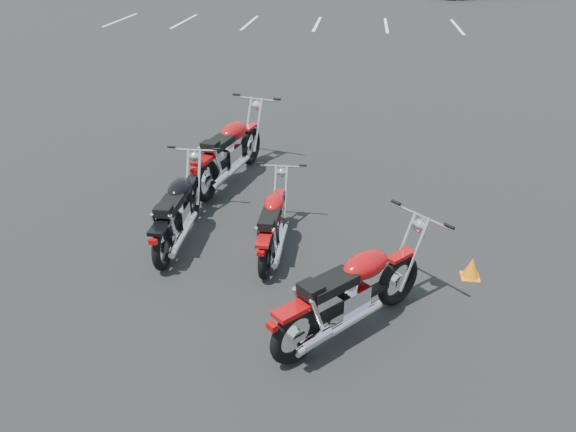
# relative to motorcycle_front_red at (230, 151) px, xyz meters

# --- Properties ---
(ground) EXTENTS (120.00, 120.00, 0.00)m
(ground) POSITION_rel_motorcycle_front_red_xyz_m (1.10, -3.00, -0.54)
(ground) COLOR black
(ground) RESTS_ON ground
(motorcycle_front_red) EXTENTS (1.11, 2.42, 1.19)m
(motorcycle_front_red) POSITION_rel_motorcycle_front_red_xyz_m (0.00, 0.00, 0.00)
(motorcycle_front_red) COLOR black
(motorcycle_front_red) RESTS_ON ground
(motorcycle_second_black) EXTENTS (0.80, 2.08, 1.02)m
(motorcycle_second_black) POSITION_rel_motorcycle_front_red_xyz_m (-0.26, -2.09, -0.08)
(motorcycle_second_black) COLOR black
(motorcycle_second_black) RESTS_ON ground
(motorcycle_third_red) EXTENTS (0.72, 1.86, 0.91)m
(motorcycle_third_red) POSITION_rel_motorcycle_front_red_xyz_m (1.07, -2.20, -0.13)
(motorcycle_third_red) COLOR black
(motorcycle_third_red) RESTS_ON ground
(motorcycle_rear_red) EXTENTS (1.84, 1.92, 1.10)m
(motorcycle_rear_red) POSITION_rel_motorcycle_front_red_xyz_m (2.15, -3.76, -0.04)
(motorcycle_rear_red) COLOR black
(motorcycle_rear_red) RESTS_ON ground
(training_cone_near) EXTENTS (0.23, 0.23, 0.27)m
(training_cone_near) POSITION_rel_motorcycle_front_red_xyz_m (3.62, -2.52, -0.41)
(training_cone_near) COLOR orange
(training_cone_near) RESTS_ON ground
(parking_line_stripes) EXTENTS (15.12, 4.00, 0.01)m
(parking_line_stripes) POSITION_rel_motorcycle_front_red_xyz_m (-1.40, 17.00, -0.54)
(parking_line_stripes) COLOR silver
(parking_line_stripes) RESTS_ON ground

